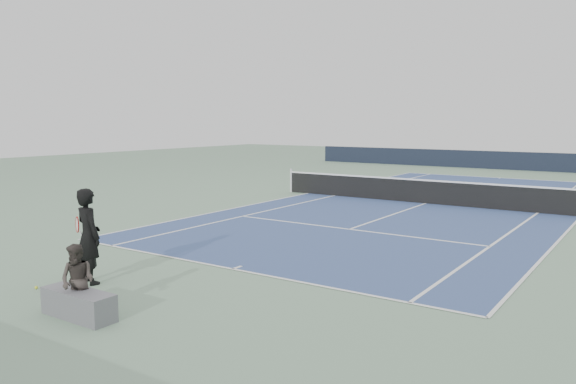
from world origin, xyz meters
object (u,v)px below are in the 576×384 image
Objects in this scene: tennis_player at (89,236)px; spectator_bench at (78,292)px; tennis_net at (426,191)px; tennis_ball at (36,287)px.

spectator_bench is at bearing -41.60° from tennis_player.
tennis_player is 1.28× the size of spectator_bench.
tennis_ball is at bearing -98.50° from tennis_net.
tennis_player is at bearing -96.93° from tennis_net.
tennis_ball is at bearing -121.47° from tennis_player.
tennis_ball is 2.18m from spectator_bench.
tennis_player is 2.14m from spectator_bench.
tennis_net is at bearing 89.33° from spectator_bench.
tennis_player is at bearing 58.53° from tennis_ball.
tennis_player is (-1.74, -14.29, 0.46)m from tennis_net.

